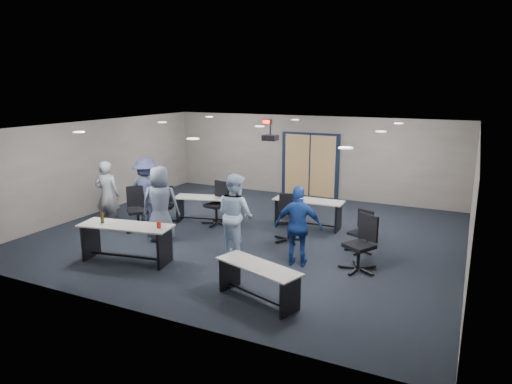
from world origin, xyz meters
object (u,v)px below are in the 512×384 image
at_px(person_gray, 107,195).
at_px(table_front_left, 126,236).
at_px(chair_back_d, 360,232).
at_px(person_plaid, 160,204).
at_px(chair_back_a, 165,205).
at_px(chair_loose_right, 359,244).
at_px(chair_loose_left, 138,209).
at_px(table_back_left, 207,205).
at_px(table_back_right, 308,208).
at_px(table_front_right, 258,277).
at_px(chair_back_b, 216,204).
at_px(person_back, 147,192).
at_px(person_navy, 299,226).
at_px(chair_back_c, 289,219).
at_px(person_lightblue, 235,214).

bearing_deg(person_gray, table_front_left, 126.68).
height_order(chair_back_d, person_plaid, person_plaid).
bearing_deg(chair_back_a, chair_loose_right, -35.67).
bearing_deg(person_gray, chair_loose_left, -178.35).
relative_size(table_back_left, table_back_right, 1.00).
xyz_separation_m(table_front_right, table_back_right, (-0.64, 4.42, 0.06)).
bearing_deg(chair_back_b, chair_back_a, -151.75).
xyz_separation_m(chair_back_b, person_plaid, (-0.54, -1.70, 0.34)).
bearing_deg(table_back_left, chair_back_d, -21.37).
xyz_separation_m(person_plaid, person_back, (-1.11, 0.86, 0.00)).
bearing_deg(chair_back_d, chair_back_b, -164.10).
relative_size(chair_loose_right, person_navy, 0.68).
bearing_deg(chair_back_c, chair_back_a, 155.63).
height_order(chair_back_c, chair_back_d, chair_back_c).
bearing_deg(chair_back_a, table_back_right, -5.95).
xyz_separation_m(person_gray, person_lightblue, (3.85, -0.18, 0.01)).
bearing_deg(table_front_left, person_plaid, 86.70).
bearing_deg(chair_back_b, person_plaid, -96.27).
xyz_separation_m(table_front_right, person_back, (-4.60, 2.73, 0.46)).
distance_m(table_front_left, chair_back_b, 3.14).
distance_m(table_back_left, chair_loose_right, 4.80).
bearing_deg(chair_back_d, chair_loose_right, -55.87).
bearing_deg(chair_loose_left, chair_back_d, -37.25).
height_order(table_front_right, table_back_left, table_back_left).
bearing_deg(chair_back_a, table_front_right, -61.00).
bearing_deg(chair_loose_right, table_back_right, 158.86).
relative_size(chair_back_d, chair_loose_left, 0.84).
bearing_deg(table_front_right, chair_loose_left, 171.92).
relative_size(table_back_left, person_gray, 1.02).
xyz_separation_m(chair_back_d, person_lightblue, (-2.45, -1.34, 0.44)).
height_order(chair_back_a, chair_back_c, chair_back_c).
bearing_deg(chair_back_c, person_gray, 169.58).
xyz_separation_m(chair_loose_right, person_back, (-5.85, 0.64, 0.34)).
bearing_deg(table_back_left, chair_loose_left, -146.47).
bearing_deg(person_lightblue, chair_loose_left, 16.71).
relative_size(table_front_right, chair_back_b, 1.48).
distance_m(table_front_left, person_back, 2.64).
xyz_separation_m(person_lightblue, person_back, (-3.17, 0.90, 0.00)).
bearing_deg(chair_back_d, table_back_right, 164.78).
bearing_deg(chair_loose_left, person_lightblue, -54.33).
relative_size(table_front_left, person_back, 1.14).
xyz_separation_m(chair_loose_left, person_back, (-0.08, 0.49, 0.35)).
relative_size(table_back_left, chair_back_c, 1.64).
xyz_separation_m(chair_back_c, chair_back_d, (1.71, 0.01, -0.09)).
xyz_separation_m(table_front_left, chair_back_b, (0.36, 3.12, 0.02)).
xyz_separation_m(chair_back_d, person_back, (-5.62, -0.43, 0.44)).
bearing_deg(person_lightblue, person_navy, -155.15).
relative_size(chair_loose_left, person_gray, 0.62).
xyz_separation_m(chair_loose_left, chair_loose_right, (5.77, -0.15, 0.01)).
relative_size(chair_loose_right, person_lightblue, 0.63).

